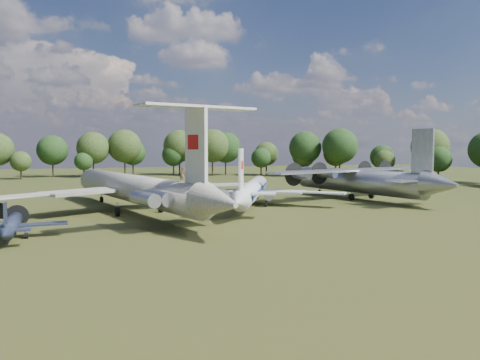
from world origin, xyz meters
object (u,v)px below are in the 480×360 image
object	(u,v)px
il62_airliner	(134,194)
tu104_jet	(252,194)
small_prop_west	(11,228)
an12_transport	(357,184)
person_on_il62	(182,174)

from	to	relation	value
il62_airliner	tu104_jet	bearing A→B (deg)	-10.92
small_prop_west	an12_transport	bearing A→B (deg)	18.01
tu104_jet	person_on_il62	distance (m)	23.73
an12_transport	person_on_il62	world-z (taller)	person_on_il62
tu104_jet	an12_transport	size ratio (longest dim) A/B	0.97
an12_transport	tu104_jet	bearing A→B (deg)	174.19
il62_airliner	an12_transport	distance (m)	43.09
il62_airliner	person_on_il62	world-z (taller)	person_on_il62
il62_airliner	an12_transport	xyz separation A→B (m)	(42.41, 7.65, -0.07)
person_on_il62	an12_transport	bearing A→B (deg)	-145.38
il62_airliner	small_prop_west	world-z (taller)	il62_airliner
tu104_jet	an12_transport	bearing A→B (deg)	34.34
il62_airliner	small_prop_west	xyz separation A→B (m)	(-13.90, -17.22, -1.74)
an12_transport	person_on_il62	distance (m)	43.85
il62_airliner	small_prop_west	size ratio (longest dim) A/B	3.70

